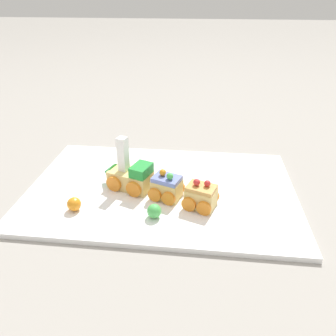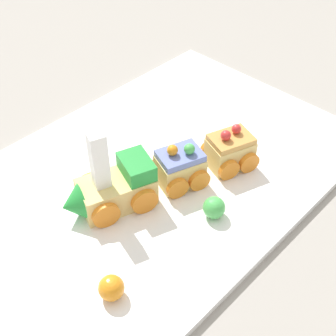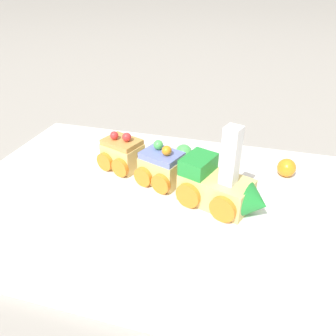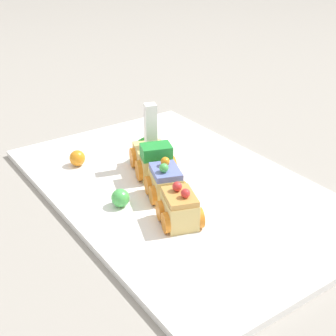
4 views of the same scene
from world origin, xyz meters
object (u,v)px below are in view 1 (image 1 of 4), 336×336
at_px(cake_car_blueberry, 167,187).
at_px(cake_train_locomotive, 128,175).
at_px(gumball_green, 156,211).
at_px(gumball_orange, 74,204).
at_px(cake_car_caramel, 201,197).

bearing_deg(cake_car_blueberry, cake_train_locomotive, -0.04).
height_order(cake_car_blueberry, gumball_green, cake_car_blueberry).
relative_size(cake_car_blueberry, gumball_orange, 2.73).
height_order(cake_car_blueberry, cake_car_caramel, cake_car_blueberry).
distance_m(cake_train_locomotive, cake_car_blueberry, 0.10).
height_order(cake_car_caramel, gumball_orange, cake_car_caramel).
distance_m(cake_car_blueberry, gumball_orange, 0.21).
distance_m(cake_car_caramel, gumball_green, 0.10).
relative_size(cake_train_locomotive, gumball_orange, 4.46).
relative_size(cake_train_locomotive, cake_car_caramel, 1.63).
bearing_deg(cake_car_blueberry, gumball_orange, 40.36).
height_order(gumball_green, gumball_orange, same).
bearing_deg(gumball_green, cake_car_caramel, -151.32).
xyz_separation_m(gumball_green, gumball_orange, (0.18, -0.01, 0.00)).
bearing_deg(cake_car_caramel, cake_train_locomotive, 0.02).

